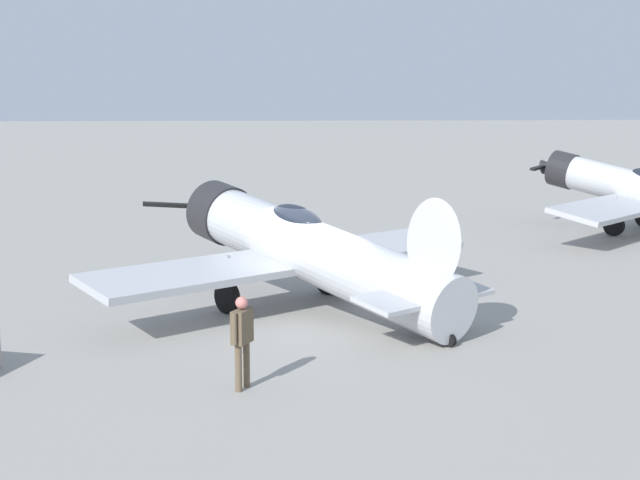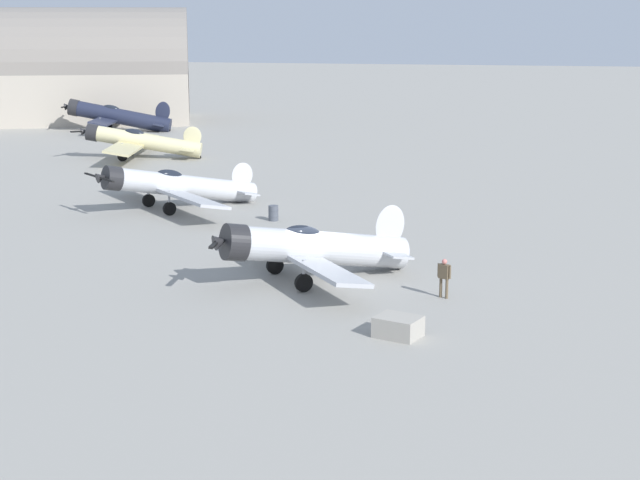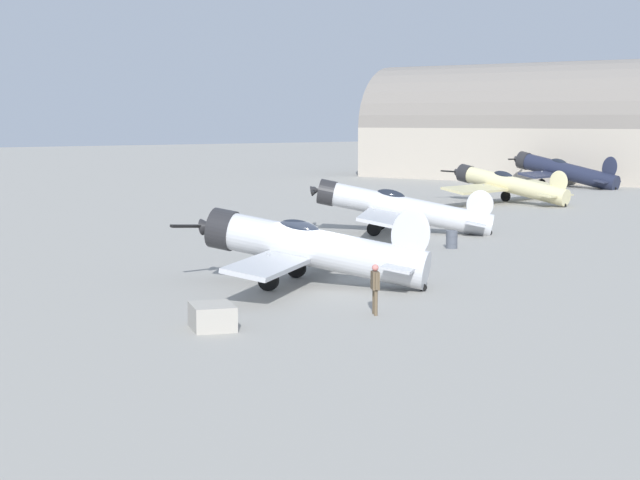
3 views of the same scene
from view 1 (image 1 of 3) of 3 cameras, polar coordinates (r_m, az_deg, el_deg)
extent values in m
plane|color=gray|center=(22.42, 0.00, -4.55)|extent=(400.00, 400.00, 0.00)
cylinder|color=#B7BABF|center=(22.14, 0.00, -0.91)|extent=(7.82, 6.32, 2.79)
cylinder|color=#232326|center=(25.17, -6.16, 1.67)|extent=(1.87, 1.97, 1.73)
cone|color=#232326|center=(25.69, -7.01, 2.03)|extent=(0.92, 0.92, 0.75)
cube|color=black|center=(25.81, -7.20, 2.06)|extent=(0.68, 3.29, 0.37)
ellipsoid|color=black|center=(22.66, -1.43, 1.27)|extent=(1.89, 1.67, 0.94)
cube|color=#ADAFB5|center=(22.94, -1.70, -1.21)|extent=(8.01, 9.98, 0.44)
ellipsoid|color=#B7BABF|center=(19.55, 6.99, -0.18)|extent=(1.50, 1.16, 2.14)
cube|color=#ADAFB5|center=(19.89, 6.50, -3.39)|extent=(2.91, 3.39, 0.27)
cylinder|color=#999BA0|center=(22.39, -5.76, -2.23)|extent=(0.14, 0.14, 1.02)
cylinder|color=black|center=(22.49, -5.74, -3.51)|extent=(0.76, 0.64, 0.80)
cylinder|color=#999BA0|center=(24.43, 0.48, -1.27)|extent=(0.14, 0.14, 1.02)
cylinder|color=black|center=(24.53, 0.48, -2.44)|extent=(0.76, 0.64, 0.80)
cylinder|color=black|center=(19.63, 8.01, -6.14)|extent=(0.28, 0.25, 0.28)
cylinder|color=#232326|center=(39.10, 14.76, 4.20)|extent=(1.83, 1.84, 1.58)
cone|color=#232326|center=(39.37, 13.91, 4.45)|extent=(0.89, 0.89, 0.69)
cube|color=black|center=(39.44, 13.71, 4.46)|extent=(2.73, 2.15, 0.22)
cylinder|color=#999BA0|center=(36.64, 17.69, 1.71)|extent=(0.14, 0.14, 1.09)
cylinder|color=black|center=(36.70, 17.65, 0.86)|extent=(0.71, 0.70, 0.80)
cylinder|color=brown|center=(16.81, -4.56, -7.62)|extent=(0.12, 0.12, 0.85)
cylinder|color=brown|center=(16.56, -5.04, -7.88)|extent=(0.12, 0.12, 0.85)
cube|color=brown|center=(16.49, -4.83, -5.33)|extent=(0.51, 0.42, 0.60)
sphere|color=#C5716A|center=(16.40, -4.85, -3.88)|extent=(0.22, 0.22, 0.22)
cylinder|color=brown|center=(16.73, -4.37, -5.06)|extent=(0.09, 0.09, 0.57)
cylinder|color=brown|center=(16.25, -5.30, -5.49)|extent=(0.09, 0.09, 0.57)
camera|label=2|loc=(42.35, -78.76, 10.60)|focal=54.98mm
camera|label=3|loc=(22.53, -119.61, -0.99)|focal=56.03mm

